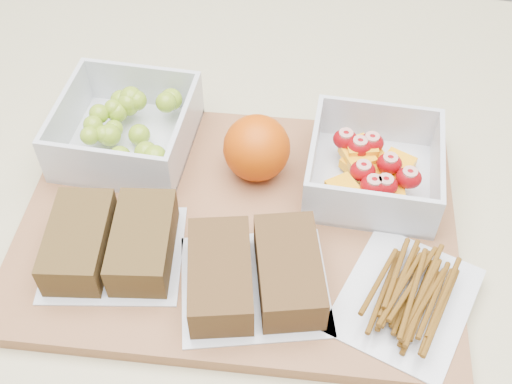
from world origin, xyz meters
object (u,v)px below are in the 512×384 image
cutting_board (238,225)px  grape_container (128,127)px  sandwich_bag_left (111,242)px  pretzel_bag (408,292)px  orange (257,148)px  fruit_container (373,169)px  sandwich_bag_center (255,274)px

cutting_board → grape_container: (-0.13, 0.08, 0.03)m
sandwich_bag_left → cutting_board: bearing=30.2°
pretzel_bag → cutting_board: bearing=159.1°
cutting_board → orange: 0.08m
cutting_board → fruit_container: bearing=26.1°
sandwich_bag_left → pretzel_bag: (0.27, -0.00, -0.00)m
cutting_board → sandwich_bag_left: 0.12m
grape_container → pretzel_bag: bearing=-25.9°
sandwich_bag_center → fruit_container: bearing=56.8°
fruit_container → sandwich_bag_left: bearing=-149.9°
sandwich_bag_left → grape_container: bearing=101.4°
fruit_container → orange: orange is taller
sandwich_bag_center → pretzel_bag: bearing=4.0°
fruit_container → grape_container: bearing=177.7°
fruit_container → orange: size_ratio=1.88×
cutting_board → sandwich_bag_left: sandwich_bag_left is taller
orange → sandwich_bag_left: size_ratio=0.47×
fruit_container → sandwich_bag_left: (-0.23, -0.13, -0.00)m
fruit_container → pretzel_bag: (0.04, -0.13, -0.01)m
cutting_board → fruit_container: fruit_container is taller
grape_container → sandwich_bag_center: bearing=-43.2°
grape_container → pretzel_bag: size_ratio=0.86×
sandwich_bag_center → grape_container: bearing=136.8°
fruit_container → sandwich_bag_center: size_ratio=0.82×
orange → pretzel_bag: size_ratio=0.43×
orange → pretzel_bag: orange is taller
sandwich_bag_left → pretzel_bag: size_ratio=0.91×
grape_container → orange: 0.14m
sandwich_bag_center → cutting_board: bearing=112.4°
grape_container → fruit_container: bearing=-2.3°
pretzel_bag → sandwich_bag_center: bearing=-176.0°
cutting_board → fruit_container: size_ratio=3.29×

